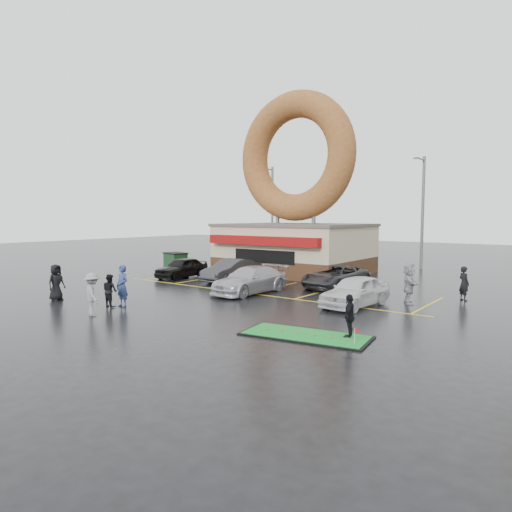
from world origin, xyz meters
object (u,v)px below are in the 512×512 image
Objects in this scene: car_black at (182,268)px; car_grey at (336,277)px; car_dgrey at (231,270)px; dumpster at (175,262)px; putting_green at (306,335)px; streetlight_mid at (422,210)px; car_white at (355,291)px; person_cameraman at (349,316)px; streetlight_left at (272,211)px; car_silver at (250,280)px; person_blue at (122,286)px; donut_shop at (295,213)px.

car_black is 10.88m from car_grey.
car_black reaches higher than car_grey.
dumpster is (-7.83, 2.42, -0.09)m from car_dgrey.
car_grey is at bearing 111.83° from putting_green.
putting_green is (3.23, -23.46, -4.75)m from streetlight_mid.
streetlight_mid is 18.03m from car_white.
car_black is 17.88m from person_cameraman.
car_silver is (10.03, -16.42, -4.05)m from streetlight_left.
car_grey is at bearing 59.45° from car_silver.
streetlight_mid is 13.59m from car_grey.
car_white is (16.33, -16.42, -4.05)m from streetlight_left.
dumpster reaches higher than putting_green.
car_black is (2.38, -14.25, -4.07)m from streetlight_left.
car_silver is (-3.97, -17.42, -4.05)m from streetlight_mid.
person_blue is 1.26× the size of person_cameraman.
person_blue reaches higher than car_silver.
person_blue reaches higher than car_black.
person_blue is (-2.44, -6.66, 0.25)m from car_silver.
car_grey reaches higher than dumpster.
car_white is 10.99m from person_blue.
donut_shop is 10.59m from streetlight_mid.
car_black is (-4.62, -7.31, -3.75)m from donut_shop.
person_cameraman is 22.66m from dumpster.
person_blue reaches higher than person_cameraman.
dumpster is (-15.47, -12.25, -4.13)m from streetlight_mid.
person_blue is (-6.41, -24.07, -3.79)m from streetlight_mid.
streetlight_mid is 1.84× the size of car_grey.
car_white is 6.15m from putting_green.
car_silver is (7.65, -2.16, 0.03)m from car_black.
streetlight_left is at bearing -154.58° from person_cameraman.
streetlight_left is 12.08m from dumpster.
car_grey is (2.98, 4.50, -0.06)m from car_silver.
streetlight_mid is at bearing 97.83° from putting_green.
person_blue reaches higher than car_white.
car_silver is at bearing 139.98° from putting_green.
car_silver is (3.66, -2.74, -0.00)m from car_dgrey.
car_silver is 2.82× the size of dumpster.
car_silver is 3.23× the size of person_cameraman.
car_grey is at bearing 132.39° from car_white.
car_grey is (10.62, 2.34, -0.03)m from car_black.
dumpster is (-9.06, 11.82, -0.34)m from person_blue.
person_blue is at bearing -81.81° from car_dgrey.
car_white is 2.40× the size of dumpster.
car_dgrey reaches higher than dumpster.
streetlight_mid is 1.88× the size of putting_green.
streetlight_left is at bearing 143.50° from car_grey.
car_grey is at bearing -94.42° from streetlight_mid.
car_black is at bearing 122.09° from person_blue.
car_silver is at bearing -174.10° from car_white.
dumpster is at bearing 138.83° from car_black.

